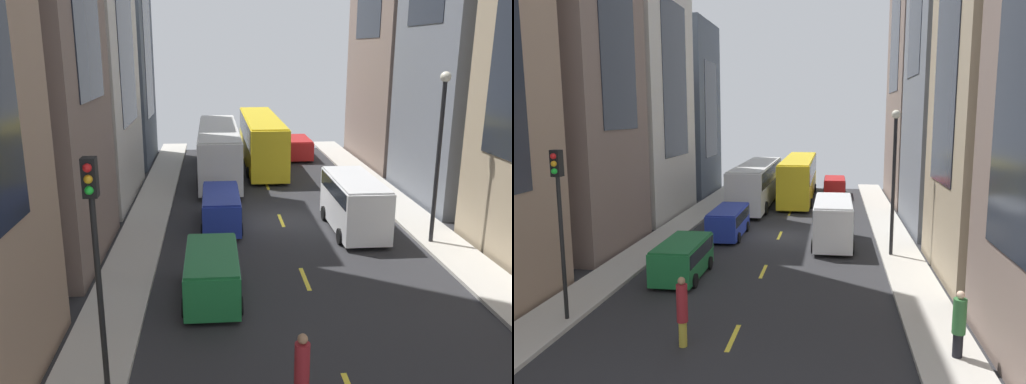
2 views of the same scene
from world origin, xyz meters
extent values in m
plane|color=#28282B|center=(0.00, 0.00, 0.00)|extent=(39.50, 39.50, 0.00)
cube|color=#B2ADA3|center=(-6.71, 0.00, 0.07)|extent=(2.08, 44.00, 0.15)
cube|color=#B2ADA3|center=(6.71, 0.00, 0.07)|extent=(2.08, 44.00, 0.15)
cube|color=yellow|center=(0.00, -7.00, 0.01)|extent=(0.16, 2.00, 0.01)
cube|color=yellow|center=(0.00, 0.00, 0.01)|extent=(0.16, 2.00, 0.01)
cube|color=yellow|center=(0.00, 7.00, 0.01)|extent=(0.16, 2.00, 0.01)
cube|color=yellow|center=(0.00, 14.00, 0.01)|extent=(0.16, 2.00, 0.01)
cube|color=yellow|center=(0.00, 21.00, 0.01)|extent=(0.16, 2.00, 0.01)
cube|color=beige|center=(-11.95, 5.10, 9.63)|extent=(8.00, 9.35, 19.26)
cube|color=#1E232D|center=(-11.95, 5.10, 9.63)|extent=(8.08, 5.14, 10.59)
cube|color=#4C5666|center=(-11.56, 15.16, 7.69)|extent=(7.22, 7.60, 15.39)
cube|color=#1E232D|center=(-11.56, 15.16, 7.69)|extent=(7.29, 4.18, 8.46)
cube|color=silver|center=(-2.96, 9.99, 1.77)|extent=(2.55, 12.89, 3.00)
cube|color=black|center=(-2.96, 9.99, 2.62)|extent=(2.60, 11.86, 1.20)
cube|color=beige|center=(-2.96, 9.99, 3.31)|extent=(2.45, 12.37, 0.08)
cylinder|color=black|center=(-4.14, 13.99, 0.50)|extent=(0.46, 1.00, 1.00)
cylinder|color=black|center=(-1.79, 13.99, 0.50)|extent=(0.46, 1.00, 1.00)
cylinder|color=black|center=(-4.14, 6.00, 0.50)|extent=(0.46, 1.00, 1.00)
cylinder|color=black|center=(-1.79, 6.00, 0.50)|extent=(0.46, 1.00, 1.00)
cube|color=yellow|center=(0.20, 13.23, 1.86)|extent=(2.45, 13.25, 3.30)
cube|color=black|center=(0.20, 13.23, 2.72)|extent=(2.50, 12.19, 1.48)
cube|color=gold|center=(0.20, 13.23, 3.55)|extent=(2.35, 12.72, 0.08)
cylinder|color=black|center=(-0.93, 17.34, 0.38)|extent=(0.44, 0.76, 0.76)
cylinder|color=black|center=(1.33, 17.34, 0.38)|extent=(0.44, 0.76, 0.76)
cylinder|color=black|center=(-0.93, 9.12, 0.38)|extent=(0.44, 0.76, 0.76)
cylinder|color=black|center=(1.33, 9.12, 0.38)|extent=(0.44, 0.76, 0.76)
cube|color=white|center=(3.20, -1.78, 1.35)|extent=(2.05, 5.51, 2.30)
cube|color=black|center=(3.20, -1.78, 2.10)|extent=(2.09, 5.07, 0.69)
cube|color=silver|center=(3.20, -1.78, 2.54)|extent=(1.97, 5.29, 0.08)
cylinder|color=black|center=(2.25, -0.07, 0.36)|extent=(0.37, 0.72, 0.72)
cylinder|color=black|center=(4.14, -0.07, 0.36)|extent=(0.37, 0.72, 0.72)
cylinder|color=black|center=(2.25, -3.49, 0.36)|extent=(0.37, 0.72, 0.72)
cylinder|color=black|center=(4.14, -3.49, 0.36)|extent=(0.37, 0.72, 0.72)
cube|color=red|center=(3.28, 15.47, 0.85)|extent=(1.84, 4.22, 1.36)
cube|color=black|center=(3.28, 15.47, 1.19)|extent=(1.88, 3.88, 0.57)
cube|color=#A91A1A|center=(3.28, 15.47, 1.57)|extent=(1.77, 4.05, 0.08)
cylinder|color=black|center=(2.43, 16.78, 0.31)|extent=(0.33, 0.62, 0.62)
cylinder|color=black|center=(4.13, 16.78, 0.31)|extent=(0.33, 0.62, 0.62)
cylinder|color=black|center=(2.43, 14.16, 0.31)|extent=(0.33, 0.62, 0.62)
cylinder|color=black|center=(4.13, 14.16, 0.31)|extent=(0.33, 0.62, 0.62)
cube|color=#2338AD|center=(-3.02, -0.63, 0.91)|extent=(1.75, 4.62, 1.47)
cube|color=black|center=(-3.02, -0.63, 1.28)|extent=(1.79, 4.25, 0.62)
cube|color=navy|center=(-3.02, -0.63, 1.68)|extent=(1.68, 4.44, 0.08)
cylinder|color=black|center=(-3.83, 0.81, 0.31)|extent=(0.32, 0.62, 0.62)
cylinder|color=black|center=(-2.21, 0.81, 0.31)|extent=(0.32, 0.62, 0.62)
cylinder|color=black|center=(-3.83, -2.06, 0.31)|extent=(0.32, 0.62, 0.62)
cylinder|color=black|center=(-2.21, -2.06, 0.31)|extent=(0.32, 0.62, 0.62)
cube|color=#1E7238|center=(-3.48, -8.25, 0.88)|extent=(1.80, 4.13, 1.41)
cube|color=black|center=(-3.48, -8.25, 1.24)|extent=(1.83, 3.80, 0.59)
cube|color=#1A612F|center=(-3.48, -8.25, 1.63)|extent=(1.72, 3.97, 0.08)
cylinder|color=black|center=(-4.30, -6.97, 0.31)|extent=(0.32, 0.62, 0.62)
cylinder|color=black|center=(-2.65, -6.97, 0.31)|extent=(0.32, 0.62, 0.62)
cylinder|color=black|center=(-4.30, -9.53, 0.31)|extent=(0.32, 0.62, 0.62)
cylinder|color=black|center=(-2.65, -9.53, 0.31)|extent=(0.32, 0.62, 0.62)
cylinder|color=maroon|center=(-1.45, -14.78, 1.44)|extent=(0.35, 0.35, 1.22)
sphere|color=#8C6647|center=(-1.45, -14.78, 2.17)|extent=(0.24, 0.24, 0.24)
cylinder|color=black|center=(-6.07, -13.54, 2.68)|extent=(0.14, 0.14, 5.05)
cube|color=black|center=(-6.07, -13.54, 5.65)|extent=(0.32, 0.32, 0.90)
sphere|color=red|center=(-6.07, -13.72, 5.91)|extent=(0.20, 0.20, 0.20)
sphere|color=orange|center=(-6.07, -13.72, 5.65)|extent=(0.20, 0.20, 0.20)
sphere|color=green|center=(-6.07, -13.72, 5.40)|extent=(0.20, 0.20, 0.20)
cylinder|color=black|center=(6.17, -3.85, 3.62)|extent=(0.18, 0.18, 6.95)
sphere|color=silver|center=(6.17, -3.85, 7.28)|extent=(0.44, 0.44, 0.44)
camera|label=1|loc=(-3.35, -25.10, 8.41)|focal=37.05mm
camera|label=2|loc=(3.18, -29.02, 7.29)|focal=34.68mm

